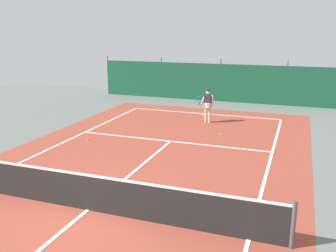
{
  "coord_description": "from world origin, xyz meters",
  "views": [
    {
      "loc": [
        4.9,
        -7.45,
        4.54
      ],
      "look_at": [
        0.2,
        5.54,
        0.9
      ],
      "focal_mm": 39.47,
      "sensor_mm": 36.0,
      "label": 1
    }
  ],
  "objects_px": {
    "tennis_net": "(87,192)",
    "tennis_player": "(208,104)",
    "tennis_ball_midcourt": "(221,134)",
    "parked_car": "(251,84)",
    "tennis_ball_near_player": "(88,139)"
  },
  "relations": [
    {
      "from": "tennis_ball_near_player",
      "to": "tennis_ball_midcourt",
      "type": "bearing_deg",
      "value": 26.97
    },
    {
      "from": "tennis_net",
      "to": "tennis_ball_near_player",
      "type": "distance_m",
      "value": 6.42
    },
    {
      "from": "tennis_ball_midcourt",
      "to": "parked_car",
      "type": "height_order",
      "value": "parked_car"
    },
    {
      "from": "tennis_player",
      "to": "parked_car",
      "type": "xyz_separation_m",
      "value": [
        1.0,
        8.53,
        -0.12
      ]
    },
    {
      "from": "tennis_net",
      "to": "tennis_player",
      "type": "xyz_separation_m",
      "value": [
        0.65,
        10.06,
        0.45
      ]
    },
    {
      "from": "tennis_ball_midcourt",
      "to": "tennis_ball_near_player",
      "type": "bearing_deg",
      "value": -153.03
    },
    {
      "from": "tennis_net",
      "to": "tennis_ball_midcourt",
      "type": "distance_m",
      "value": 8.26
    },
    {
      "from": "parked_car",
      "to": "tennis_ball_midcourt",
      "type": "bearing_deg",
      "value": -88.44
    },
    {
      "from": "tennis_ball_midcourt",
      "to": "parked_car",
      "type": "relative_size",
      "value": 0.02
    },
    {
      "from": "tennis_net",
      "to": "parked_car",
      "type": "bearing_deg",
      "value": 84.93
    },
    {
      "from": "tennis_net",
      "to": "tennis_ball_midcourt",
      "type": "height_order",
      "value": "tennis_net"
    },
    {
      "from": "tennis_ball_near_player",
      "to": "parked_car",
      "type": "bearing_deg",
      "value": 69.13
    },
    {
      "from": "tennis_ball_near_player",
      "to": "tennis_ball_midcourt",
      "type": "relative_size",
      "value": 1.0
    },
    {
      "from": "tennis_player",
      "to": "tennis_ball_near_player",
      "type": "distance_m",
      "value": 6.19
    },
    {
      "from": "tennis_net",
      "to": "tennis_player",
      "type": "relative_size",
      "value": 6.17
    }
  ]
}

